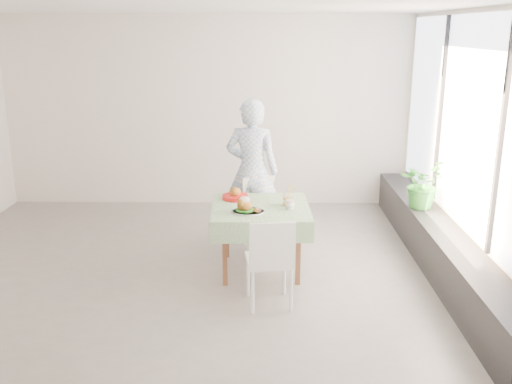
{
  "coord_description": "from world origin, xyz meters",
  "views": [
    {
      "loc": [
        0.85,
        -5.93,
        2.59
      ],
      "look_at": [
        0.76,
        -0.0,
        0.89
      ],
      "focal_mm": 40.0,
      "sensor_mm": 36.0,
      "label": 1
    }
  ],
  "objects_px": {
    "chair_near": "(269,278)",
    "diner": "(252,171)",
    "juice_cup_orange": "(287,200)",
    "main_dish": "(246,207)",
    "cafe_table": "(260,231)",
    "potted_plant": "(422,183)",
    "chair_far": "(263,227)"
  },
  "relations": [
    {
      "from": "diner",
      "to": "juice_cup_orange",
      "type": "relative_size",
      "value": 6.83
    },
    {
      "from": "cafe_table",
      "to": "diner",
      "type": "distance_m",
      "value": 1.05
    },
    {
      "from": "main_dish",
      "to": "diner",
      "type": "bearing_deg",
      "value": 88.33
    },
    {
      "from": "chair_near",
      "to": "diner",
      "type": "height_order",
      "value": "diner"
    },
    {
      "from": "cafe_table",
      "to": "diner",
      "type": "xyz_separation_m",
      "value": [
        -0.11,
        0.95,
        0.44
      ]
    },
    {
      "from": "chair_far",
      "to": "potted_plant",
      "type": "xyz_separation_m",
      "value": [
        1.92,
        0.07,
        0.54
      ]
    },
    {
      "from": "cafe_table",
      "to": "main_dish",
      "type": "bearing_deg",
      "value": -123.69
    },
    {
      "from": "cafe_table",
      "to": "diner",
      "type": "height_order",
      "value": "diner"
    },
    {
      "from": "cafe_table",
      "to": "chair_near",
      "type": "relative_size",
      "value": 1.19
    },
    {
      "from": "chair_near",
      "to": "diner",
      "type": "relative_size",
      "value": 0.5
    },
    {
      "from": "diner",
      "to": "potted_plant",
      "type": "bearing_deg",
      "value": -174.33
    },
    {
      "from": "cafe_table",
      "to": "juice_cup_orange",
      "type": "height_order",
      "value": "juice_cup_orange"
    },
    {
      "from": "chair_near",
      "to": "main_dish",
      "type": "bearing_deg",
      "value": 111.26
    },
    {
      "from": "cafe_table",
      "to": "potted_plant",
      "type": "distance_m",
      "value": 2.12
    },
    {
      "from": "chair_far",
      "to": "chair_near",
      "type": "bearing_deg",
      "value": -87.42
    },
    {
      "from": "chair_near",
      "to": "main_dish",
      "type": "distance_m",
      "value": 0.84
    },
    {
      "from": "main_dish",
      "to": "potted_plant",
      "type": "distance_m",
      "value": 2.31
    },
    {
      "from": "cafe_table",
      "to": "chair_near",
      "type": "distance_m",
      "value": 0.85
    },
    {
      "from": "chair_near",
      "to": "main_dish",
      "type": "xyz_separation_m",
      "value": [
        -0.24,
        0.61,
        0.52
      ]
    },
    {
      "from": "juice_cup_orange",
      "to": "potted_plant",
      "type": "height_order",
      "value": "potted_plant"
    },
    {
      "from": "chair_far",
      "to": "diner",
      "type": "distance_m",
      "value": 0.7
    },
    {
      "from": "potted_plant",
      "to": "cafe_table",
      "type": "bearing_deg",
      "value": -158.36
    },
    {
      "from": "chair_far",
      "to": "main_dish",
      "type": "bearing_deg",
      "value": -100.33
    },
    {
      "from": "cafe_table",
      "to": "potted_plant",
      "type": "height_order",
      "value": "potted_plant"
    },
    {
      "from": "diner",
      "to": "main_dish",
      "type": "relative_size",
      "value": 5.27
    },
    {
      "from": "chair_far",
      "to": "main_dish",
      "type": "height_order",
      "value": "main_dish"
    },
    {
      "from": "chair_near",
      "to": "diner",
      "type": "bearing_deg",
      "value": 96.5
    },
    {
      "from": "diner",
      "to": "main_dish",
      "type": "xyz_separation_m",
      "value": [
        -0.03,
        -1.17,
        -0.1
      ]
    },
    {
      "from": "diner",
      "to": "juice_cup_orange",
      "type": "distance_m",
      "value": 1.0
    },
    {
      "from": "chair_near",
      "to": "juice_cup_orange",
      "type": "height_order",
      "value": "juice_cup_orange"
    },
    {
      "from": "chair_near",
      "to": "cafe_table",
      "type": "bearing_deg",
      "value": 96.26
    },
    {
      "from": "chair_near",
      "to": "potted_plant",
      "type": "distance_m",
      "value": 2.5
    }
  ]
}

